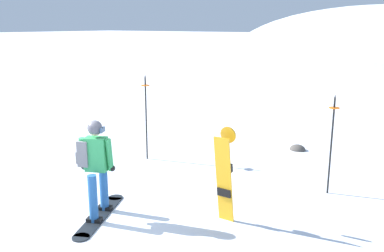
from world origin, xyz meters
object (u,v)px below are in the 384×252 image
object	(u,v)px
piste_marker_far	(146,112)
rock_dark	(297,150)
snowboarder_main	(95,166)
piste_marker_near	(332,138)
spare_snowboard	(225,175)

from	to	relation	value
piste_marker_far	rock_dark	xyz separation A→B (m)	(2.82, 2.82, -1.19)
snowboarder_main	rock_dark	size ratio (longest dim) A/B	4.00
piste_marker_near	rock_dark	distance (m)	3.12
snowboarder_main	piste_marker_far	size ratio (longest dim) A/B	0.82
spare_snowboard	piste_marker_far	xyz separation A→B (m)	(-3.29, 1.88, 0.35)
piste_marker_near	piste_marker_far	world-z (taller)	piste_marker_far
spare_snowboard	piste_marker_near	size ratio (longest dim) A/B	0.83
snowboarder_main	spare_snowboard	world-z (taller)	snowboarder_main
piste_marker_far	rock_dark	size ratio (longest dim) A/B	4.89
snowboarder_main	spare_snowboard	xyz separation A→B (m)	(1.91, 1.05, -0.08)
snowboarder_main	rock_dark	world-z (taller)	snowboarder_main
spare_snowboard	piste_marker_near	bearing A→B (deg)	64.41
spare_snowboard	rock_dark	bearing A→B (deg)	95.71
snowboarder_main	piste_marker_far	bearing A→B (deg)	115.08
snowboarder_main	spare_snowboard	bearing A→B (deg)	28.83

